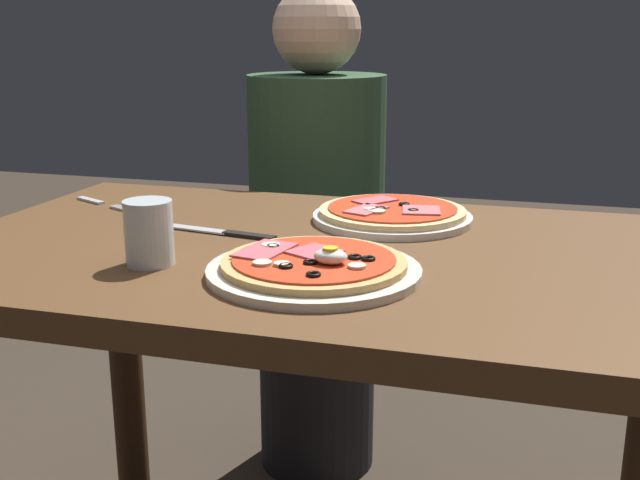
# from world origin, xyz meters

# --- Properties ---
(dining_table) EXTENTS (1.18, 0.71, 0.76)m
(dining_table) POSITION_xyz_m (0.00, 0.00, 0.63)
(dining_table) COLOR brown
(dining_table) RESTS_ON ground
(pizza_foreground) EXTENTS (0.29, 0.29, 0.05)m
(pizza_foreground) POSITION_xyz_m (0.03, -0.14, 0.78)
(pizza_foreground) COLOR silver
(pizza_foreground) RESTS_ON dining_table
(pizza_across_left) EXTENTS (0.27, 0.27, 0.03)m
(pizza_across_left) POSITION_xyz_m (0.07, 0.19, 0.78)
(pizza_across_left) COLOR white
(pizza_across_left) RESTS_ON dining_table
(water_glass_near) EXTENTS (0.07, 0.07, 0.09)m
(water_glass_near) POSITION_xyz_m (-0.20, -0.15, 0.80)
(water_glass_near) COLOR silver
(water_glass_near) RESTS_ON dining_table
(fork) EXTENTS (0.15, 0.08, 0.00)m
(fork) POSITION_xyz_m (-0.48, 0.17, 0.77)
(fork) COLOR silver
(fork) RESTS_ON dining_table
(knife) EXTENTS (0.20, 0.05, 0.01)m
(knife) POSITION_xyz_m (-0.16, 0.03, 0.77)
(knife) COLOR silver
(knife) RESTS_ON dining_table
(diner_person) EXTENTS (0.32, 0.32, 1.18)m
(diner_person) POSITION_xyz_m (-0.20, 0.65, 0.56)
(diner_person) COLOR black
(diner_person) RESTS_ON ground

